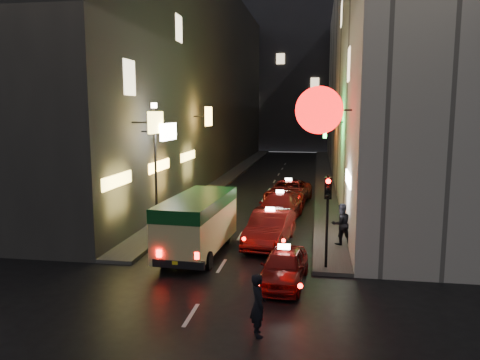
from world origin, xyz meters
The scene contains 14 objects.
building_left centered at (-8.00, 33.99, 9.00)m, with size 7.47×52.00×18.00m.
building_right centered at (8.00, 33.99, 9.00)m, with size 8.42×52.00×18.00m.
building_far centered at (0.00, 66.00, 11.00)m, with size 30.00×10.00×22.00m, color #303034.
sidewalk_left centered at (-4.25, 34.00, 0.07)m, with size 1.50×52.00×0.15m, color #454340.
sidewalk_right centered at (4.25, 34.00, 0.07)m, with size 1.50×52.00×0.15m, color #454340.
minibus centered at (-1.28, 9.81, 1.56)m, with size 2.32×5.85×2.47m.
taxi_near centered at (2.52, 7.00, 0.73)m, with size 2.26×4.72×1.63m.
taxi_second centered at (1.55, 11.80, 0.90)m, with size 2.90×5.84×1.96m.
taxi_third centered at (1.61, 16.60, 0.89)m, with size 2.86×5.79×1.94m.
taxi_far centered at (1.78, 21.40, 0.88)m, with size 2.91×5.74×1.92m.
pedestrian_crossing centered at (2.11, 3.09, 0.97)m, with size 0.64×0.41×1.94m, color black.
pedestrian_sidewalk centered at (4.69, 11.81, 1.19)m, with size 0.78×0.49×2.08m, color black.
traffic_light centered at (4.00, 8.47, 2.69)m, with size 0.26×0.43×3.50m.
lamp_post centered at (-4.20, 13.00, 3.72)m, with size 0.28×0.28×6.22m.
Camera 1 is at (3.57, -8.68, 5.98)m, focal length 35.00 mm.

